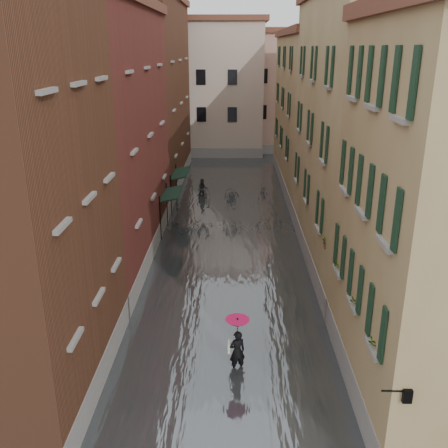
# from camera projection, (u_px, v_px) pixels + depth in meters

# --- Properties ---
(ground) EXTENTS (120.00, 120.00, 0.00)m
(ground) POSITION_uv_depth(u_px,v_px,m) (226.00, 353.00, 18.46)
(ground) COLOR slate
(ground) RESTS_ON ground
(floodwater) EXTENTS (10.00, 60.00, 0.20)m
(floodwater) POSITION_uv_depth(u_px,v_px,m) (230.00, 230.00, 30.67)
(floodwater) COLOR #4B4F53
(floodwater) RESTS_ON ground
(building_left_mid) EXTENTS (6.00, 14.00, 12.50)m
(building_left_mid) POSITION_uv_depth(u_px,v_px,m) (90.00, 141.00, 24.98)
(building_left_mid) COLOR #5A251C
(building_left_mid) RESTS_ON ground
(building_left_far) EXTENTS (6.00, 16.00, 14.00)m
(building_left_far) POSITION_uv_depth(u_px,v_px,m) (142.00, 97.00, 38.86)
(building_left_far) COLOR brown
(building_left_far) RESTS_ON ground
(building_right_mid) EXTENTS (6.00, 14.00, 13.00)m
(building_right_mid) POSITION_uv_depth(u_px,v_px,m) (371.00, 137.00, 24.61)
(building_right_mid) COLOR tan
(building_right_mid) RESTS_ON ground
(building_right_far) EXTENTS (6.00, 16.00, 11.50)m
(building_right_far) POSITION_uv_depth(u_px,v_px,m) (321.00, 114.00, 38.99)
(building_right_far) COLOR olive
(building_right_far) RESTS_ON ground
(building_end_cream) EXTENTS (12.00, 9.00, 13.00)m
(building_end_cream) POSITION_uv_depth(u_px,v_px,m) (204.00, 90.00, 52.13)
(building_end_cream) COLOR #B5A490
(building_end_cream) RESTS_ON ground
(building_end_pink) EXTENTS (10.00, 9.00, 12.00)m
(building_end_pink) POSITION_uv_depth(u_px,v_px,m) (288.00, 93.00, 54.00)
(building_end_pink) COLOR tan
(building_end_pink) RESTS_ON ground
(awning_near) EXTENTS (1.09, 2.96, 2.80)m
(awning_near) POSITION_uv_depth(u_px,v_px,m) (171.00, 195.00, 29.44)
(awning_near) COLOR black
(awning_near) RESTS_ON ground
(awning_far) EXTENTS (1.09, 3.27, 2.80)m
(awning_far) POSITION_uv_depth(u_px,v_px,m) (180.00, 174.00, 34.22)
(awning_far) COLOR black
(awning_far) RESTS_ON ground
(wall_lantern) EXTENTS (0.71, 0.22, 0.35)m
(wall_lantern) POSITION_uv_depth(u_px,v_px,m) (406.00, 394.00, 11.71)
(wall_lantern) COLOR black
(wall_lantern) RESTS_ON ground
(window_planters) EXTENTS (0.59, 8.32, 0.84)m
(window_planters) POSITION_uv_depth(u_px,v_px,m) (349.00, 276.00, 16.62)
(window_planters) COLOR #9B4A33
(window_planters) RESTS_ON ground
(pedestrian_main) EXTENTS (0.86, 0.86, 2.06)m
(pedestrian_main) POSITION_uv_depth(u_px,v_px,m) (237.00, 341.00, 17.05)
(pedestrian_main) COLOR black
(pedestrian_main) RESTS_ON ground
(pedestrian_far) EXTENTS (0.85, 0.72, 1.53)m
(pedestrian_far) POSITION_uv_depth(u_px,v_px,m) (203.00, 189.00, 36.98)
(pedestrian_far) COLOR black
(pedestrian_far) RESTS_ON ground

